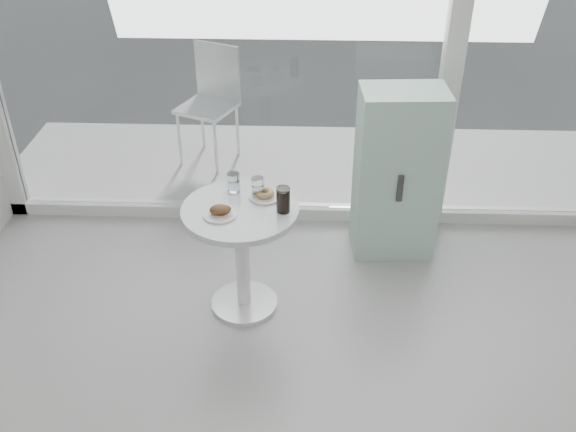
{
  "coord_description": "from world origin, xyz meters",
  "views": [
    {
      "loc": [
        -0.08,
        -1.37,
        2.86
      ],
      "look_at": [
        -0.2,
        1.7,
        0.85
      ],
      "focal_mm": 40.0,
      "sensor_mm": 36.0,
      "label": 1
    }
  ],
  "objects_px": {
    "plate_fritter": "(221,212)",
    "plate_donut": "(265,195)",
    "main_table": "(241,238)",
    "patio_chair": "(211,96)",
    "mint_cabinet": "(397,174)",
    "water_tumbler_b": "(258,188)",
    "water_tumbler_a": "(234,184)",
    "cola_glass": "(283,200)"
  },
  "relations": [
    {
      "from": "main_table",
      "to": "water_tumbler_a",
      "type": "bearing_deg",
      "value": 106.27
    },
    {
      "from": "plate_fritter",
      "to": "water_tumbler_a",
      "type": "xyz_separation_m",
      "value": [
        0.05,
        0.28,
        0.03
      ]
    },
    {
      "from": "mint_cabinet",
      "to": "plate_fritter",
      "type": "distance_m",
      "value": 1.41
    },
    {
      "from": "patio_chair",
      "to": "plate_donut",
      "type": "distance_m",
      "value": 2.01
    },
    {
      "from": "main_table",
      "to": "cola_glass",
      "type": "height_order",
      "value": "cola_glass"
    },
    {
      "from": "patio_chair",
      "to": "plate_fritter",
      "type": "bearing_deg",
      "value": -56.27
    },
    {
      "from": "plate_donut",
      "to": "water_tumbler_a",
      "type": "height_order",
      "value": "water_tumbler_a"
    },
    {
      "from": "patio_chair",
      "to": "mint_cabinet",
      "type": "bearing_deg",
      "value": -17.24
    },
    {
      "from": "plate_fritter",
      "to": "plate_donut",
      "type": "bearing_deg",
      "value": 40.48
    },
    {
      "from": "cola_glass",
      "to": "water_tumbler_b",
      "type": "bearing_deg",
      "value": 135.08
    },
    {
      "from": "patio_chair",
      "to": "cola_glass",
      "type": "xyz_separation_m",
      "value": [
        0.73,
        -2.06,
        0.21
      ]
    },
    {
      "from": "main_table",
      "to": "mint_cabinet",
      "type": "bearing_deg",
      "value": 34.65
    },
    {
      "from": "main_table",
      "to": "water_tumbler_a",
      "type": "xyz_separation_m",
      "value": [
        -0.06,
        0.2,
        0.28
      ]
    },
    {
      "from": "patio_chair",
      "to": "water_tumbler_a",
      "type": "bearing_deg",
      "value": -53.38
    },
    {
      "from": "water_tumbler_a",
      "to": "cola_glass",
      "type": "distance_m",
      "value": 0.39
    },
    {
      "from": "main_table",
      "to": "plate_fritter",
      "type": "xyz_separation_m",
      "value": [
        -0.11,
        -0.08,
        0.25
      ]
    },
    {
      "from": "water_tumbler_a",
      "to": "cola_glass",
      "type": "xyz_separation_m",
      "value": [
        0.32,
        -0.22,
        0.02
      ]
    },
    {
      "from": "water_tumbler_a",
      "to": "water_tumbler_b",
      "type": "xyz_separation_m",
      "value": [
        0.16,
        -0.05,
        0.0
      ]
    },
    {
      "from": "plate_fritter",
      "to": "plate_donut",
      "type": "height_order",
      "value": "plate_fritter"
    },
    {
      "from": "mint_cabinet",
      "to": "plate_donut",
      "type": "height_order",
      "value": "mint_cabinet"
    },
    {
      "from": "water_tumbler_a",
      "to": "main_table",
      "type": "bearing_deg",
      "value": -73.73
    },
    {
      "from": "plate_donut",
      "to": "water_tumbler_a",
      "type": "bearing_deg",
      "value": 161.37
    },
    {
      "from": "patio_chair",
      "to": "water_tumbler_b",
      "type": "height_order",
      "value": "patio_chair"
    },
    {
      "from": "main_table",
      "to": "plate_donut",
      "type": "distance_m",
      "value": 0.31
    },
    {
      "from": "main_table",
      "to": "patio_chair",
      "type": "distance_m",
      "value": 2.09
    },
    {
      "from": "water_tumbler_a",
      "to": "plate_donut",
      "type": "bearing_deg",
      "value": -18.63
    },
    {
      "from": "main_table",
      "to": "plate_donut",
      "type": "relative_size",
      "value": 3.83
    },
    {
      "from": "water_tumbler_a",
      "to": "water_tumbler_b",
      "type": "distance_m",
      "value": 0.17
    },
    {
      "from": "mint_cabinet",
      "to": "plate_donut",
      "type": "distance_m",
      "value": 1.08
    },
    {
      "from": "patio_chair",
      "to": "plate_donut",
      "type": "xyz_separation_m",
      "value": [
        0.61,
        -1.91,
        0.15
      ]
    },
    {
      "from": "water_tumbler_b",
      "to": "cola_glass",
      "type": "distance_m",
      "value": 0.23
    },
    {
      "from": "mint_cabinet",
      "to": "water_tumbler_b",
      "type": "bearing_deg",
      "value": -151.97
    },
    {
      "from": "patio_chair",
      "to": "plate_donut",
      "type": "height_order",
      "value": "patio_chair"
    },
    {
      "from": "main_table",
      "to": "plate_fritter",
      "type": "distance_m",
      "value": 0.28
    },
    {
      "from": "water_tumbler_b",
      "to": "water_tumbler_a",
      "type": "bearing_deg",
      "value": 160.8
    },
    {
      "from": "plate_donut",
      "to": "mint_cabinet",
      "type": "bearing_deg",
      "value": 33.35
    },
    {
      "from": "plate_donut",
      "to": "cola_glass",
      "type": "distance_m",
      "value": 0.2
    },
    {
      "from": "patio_chair",
      "to": "water_tumbler_b",
      "type": "distance_m",
      "value": 1.99
    },
    {
      "from": "plate_fritter",
      "to": "cola_glass",
      "type": "distance_m",
      "value": 0.38
    },
    {
      "from": "plate_fritter",
      "to": "water_tumbler_b",
      "type": "bearing_deg",
      "value": 47.43
    },
    {
      "from": "plate_donut",
      "to": "water_tumbler_b",
      "type": "distance_m",
      "value": 0.06
    },
    {
      "from": "mint_cabinet",
      "to": "water_tumbler_a",
      "type": "relative_size",
      "value": 9.88
    }
  ]
}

